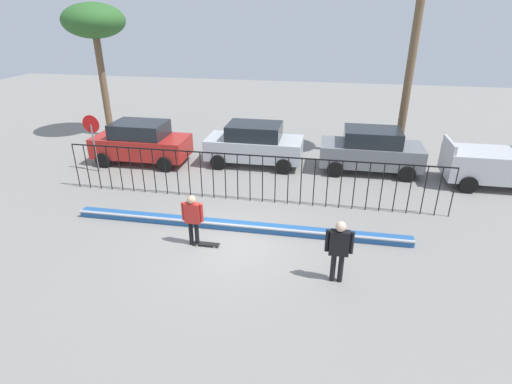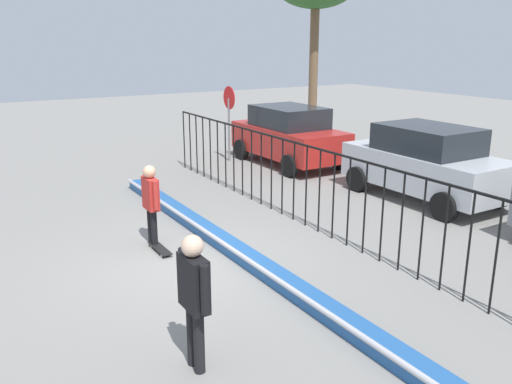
# 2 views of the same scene
# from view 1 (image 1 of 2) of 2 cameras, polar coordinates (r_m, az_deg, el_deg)

# --- Properties ---
(ground_plane) EXTENTS (60.00, 60.00, 0.00)m
(ground_plane) POSITION_cam_1_polar(r_m,az_deg,el_deg) (12.52, -3.56, -7.19)
(ground_plane) COLOR gray
(bowl_coping_ledge) EXTENTS (11.00, 0.40, 0.27)m
(bowl_coping_ledge) POSITION_cam_1_polar(r_m,az_deg,el_deg) (13.18, -2.68, -4.79)
(bowl_coping_ledge) COLOR #235699
(bowl_coping_ledge) RESTS_ON ground
(perimeter_fence) EXTENTS (14.04, 0.04, 1.82)m
(perimeter_fence) POSITION_cam_1_polar(r_m,az_deg,el_deg) (14.66, -0.86, 2.72)
(perimeter_fence) COLOR black
(perimeter_fence) RESTS_ON ground
(skateboarder) EXTENTS (0.67, 0.25, 1.65)m
(skateboarder) POSITION_cam_1_polar(r_m,az_deg,el_deg) (12.07, -8.95, -3.34)
(skateboarder) COLOR black
(skateboarder) RESTS_ON ground
(skateboard) EXTENTS (0.80, 0.20, 0.07)m
(skateboard) POSITION_cam_1_polar(r_m,az_deg,el_deg) (12.42, -7.03, -7.29)
(skateboard) COLOR black
(skateboard) RESTS_ON ground
(camera_operator) EXTENTS (0.72, 0.27, 1.78)m
(camera_operator) POSITION_cam_1_polar(r_m,az_deg,el_deg) (10.55, 11.66, -7.52)
(camera_operator) COLOR black
(camera_operator) RESTS_ON ground
(parked_car_red) EXTENTS (4.30, 2.12, 1.90)m
(parked_car_red) POSITION_cam_1_polar(r_m,az_deg,el_deg) (19.32, -15.93, 6.79)
(parked_car_red) COLOR #B2231E
(parked_car_red) RESTS_ON ground
(parked_car_silver) EXTENTS (4.30, 2.12, 1.90)m
(parked_car_silver) POSITION_cam_1_polar(r_m,az_deg,el_deg) (18.34, -0.24, 6.82)
(parked_car_silver) COLOR #B7BABF
(parked_car_silver) RESTS_ON ground
(parked_car_gray) EXTENTS (4.30, 2.12, 1.90)m
(parked_car_gray) POSITION_cam_1_polar(r_m,az_deg,el_deg) (18.22, 15.93, 5.73)
(parked_car_gray) COLOR slate
(parked_car_gray) RESTS_ON ground
(stop_sign) EXTENTS (0.76, 0.07, 2.50)m
(stop_sign) POSITION_cam_1_polar(r_m,az_deg,el_deg) (18.68, -22.09, 7.40)
(stop_sign) COLOR slate
(stop_sign) RESTS_ON ground
(palm_tree_short) EXTENTS (3.12, 3.12, 6.85)m
(palm_tree_short) POSITION_cam_1_polar(r_m,az_deg,el_deg) (23.50, -21.93, 21.26)
(palm_tree_short) COLOR brown
(palm_tree_short) RESTS_ON ground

